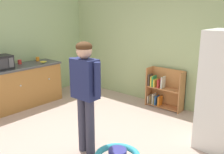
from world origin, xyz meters
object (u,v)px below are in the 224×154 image
object	(u,v)px
standing_person	(85,88)
orange_cup	(38,59)
bookshelf	(163,90)
banana_bunch	(44,62)
kitchen_counter	(13,88)
red_cup	(20,62)

from	to	relation	value
standing_person	orange_cup	bearing A→B (deg)	160.04
bookshelf	banana_bunch	distance (m)	2.73
bookshelf	banana_bunch	size ratio (longest dim) A/B	5.37
banana_bunch	orange_cup	distance (m)	0.32
standing_person	kitchen_counter	bearing A→B (deg)	175.24
red_cup	orange_cup	bearing A→B (deg)	90.41
red_cup	orange_cup	size ratio (longest dim) A/B	1.00
standing_person	banana_bunch	xyz separation A→B (m)	(-2.31, 0.91, -0.07)
banana_bunch	red_cup	size ratio (longest dim) A/B	1.67
standing_person	red_cup	world-z (taller)	standing_person
bookshelf	orange_cup	xyz separation A→B (m)	(-2.57, -1.39, 0.57)
bookshelf	orange_cup	distance (m)	2.98
standing_person	banana_bunch	size ratio (longest dim) A/B	10.36
banana_bunch	red_cup	world-z (taller)	red_cup
bookshelf	standing_person	size ratio (longest dim) A/B	0.52
orange_cup	standing_person	bearing A→B (deg)	-19.96
red_cup	standing_person	bearing A→B (deg)	-10.68
kitchen_counter	orange_cup	distance (m)	0.91
bookshelf	orange_cup	bearing A→B (deg)	-151.66
bookshelf	standing_person	xyz separation A→B (m)	(0.05, -2.34, 0.62)
kitchen_counter	red_cup	bearing A→B (deg)	120.01
kitchen_counter	orange_cup	world-z (taller)	orange_cup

